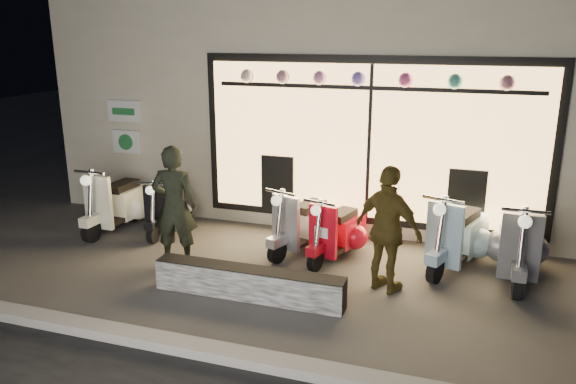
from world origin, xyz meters
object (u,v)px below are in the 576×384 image
Objects in this scene: graffiti_barrier at (249,283)px; scooter_red at (340,231)px; woman at (388,230)px; man at (175,206)px; scooter_silver at (307,223)px.

scooter_red reaches higher than graffiti_barrier.
graffiti_barrier is 1.49× the size of woman.
man is at bearing 28.40° from woman.
scooter_red is at bearing -167.08° from man.
woman is (1.59, 0.76, 0.62)m from graffiti_barrier.
graffiti_barrier is at bearing 140.75° from man.
graffiti_barrier is 1.89m from scooter_red.
man is (-1.38, 0.68, 0.67)m from graffiti_barrier.
man is at bearing 153.73° from graffiti_barrier.
scooter_silver is 1.80m from woman.
scooter_red is (0.54, -0.12, -0.02)m from scooter_silver.
scooter_silver is 1.05× the size of scooter_red.
scooter_red is 2.43m from man.
scooter_silver is at bearing 83.31° from graffiti_barrier.
man is at bearing -138.58° from scooter_red.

